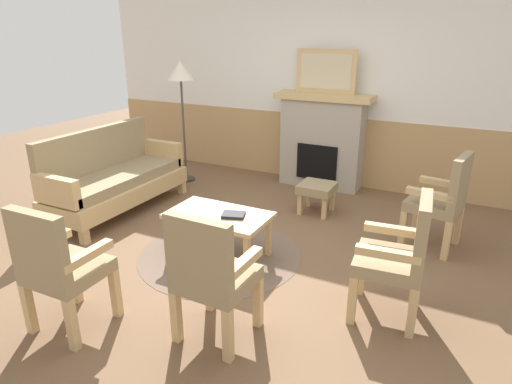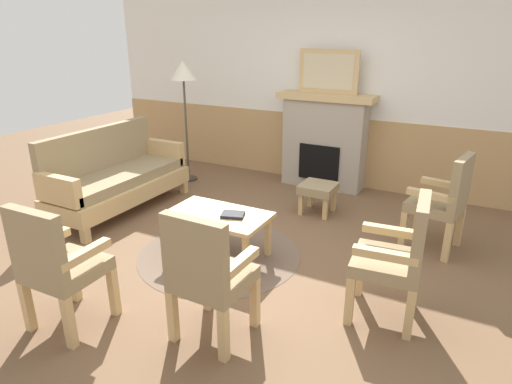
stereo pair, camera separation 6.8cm
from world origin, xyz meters
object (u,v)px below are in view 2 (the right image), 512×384
object	(u,v)px
armchair_near_fireplace	(444,199)
book_on_table	(233,215)
coffee_table	(218,218)
armchair_by_window_left	(398,254)
framed_picture	(328,72)
couch	(116,178)
footstool	(318,190)
armchair_front_center	(56,263)
fireplace	(324,140)
armchair_front_left	(207,272)
floor_lamp_by_couch	(183,78)

from	to	relation	value
armchair_near_fireplace	book_on_table	bearing A→B (deg)	-146.55
coffee_table	armchair_by_window_left	size ratio (longest dim) A/B	0.98
framed_picture	couch	distance (m)	2.99
footstool	armchair_front_center	size ratio (longest dim) A/B	0.41
fireplace	framed_picture	size ratio (longest dim) A/B	1.62
armchair_by_window_left	armchair_front_left	distance (m)	1.38
coffee_table	armchair_front_center	size ratio (longest dim) A/B	0.98
book_on_table	armchair_front_left	bearing A→B (deg)	-67.60
armchair_front_left	armchair_front_center	bearing A→B (deg)	-158.67
coffee_table	floor_lamp_by_couch	xyz separation A→B (m)	(-1.63, 1.73, 1.06)
armchair_front_center	floor_lamp_by_couch	size ratio (longest dim) A/B	0.58
footstool	armchair_front_left	xyz separation A→B (m)	(0.13, -2.52, 0.25)
couch	book_on_table	size ratio (longest dim) A/B	8.71
fireplace	floor_lamp_by_couch	bearing A→B (deg)	-159.50
couch	fireplace	bearing A→B (deg)	46.42
armchair_near_fireplace	couch	bearing A→B (deg)	-168.80
fireplace	coffee_table	world-z (taller)	fireplace
armchair_near_fireplace	armchair_front_center	size ratio (longest dim) A/B	1.00
footstool	armchair_front_left	world-z (taller)	armchair_front_left
coffee_table	armchair_by_window_left	xyz separation A→B (m)	(1.69, -0.22, 0.15)
fireplace	armchair_by_window_left	xyz separation A→B (m)	(1.50, -2.64, -0.11)
armchair_by_window_left	framed_picture	bearing A→B (deg)	119.69
book_on_table	armchair_by_window_left	size ratio (longest dim) A/B	0.21
coffee_table	armchair_front_left	size ratio (longest dim) A/B	0.98
couch	armchair_near_fireplace	size ratio (longest dim) A/B	1.84
armchair_front_left	armchair_by_window_left	bearing A→B (deg)	38.28
armchair_front_left	floor_lamp_by_couch	xyz separation A→B (m)	(-2.24, 2.81, 0.91)
footstool	armchair_front_left	distance (m)	2.54
fireplace	book_on_table	xyz separation A→B (m)	(-0.03, -2.41, -0.20)
armchair_near_fireplace	armchair_front_left	world-z (taller)	same
couch	armchair_front_center	xyz separation A→B (m)	(1.32, -1.89, 0.14)
framed_picture	coffee_table	world-z (taller)	framed_picture
armchair_front_left	floor_lamp_by_couch	bearing A→B (deg)	128.49
couch	armchair_near_fireplace	world-z (taller)	same
fireplace	footstool	size ratio (longest dim) A/B	3.25
armchair_front_left	floor_lamp_by_couch	size ratio (longest dim) A/B	0.58
armchair_by_window_left	armchair_front_center	xyz separation A→B (m)	(-2.08, -1.25, 0.00)
armchair_near_fireplace	armchair_front_center	distance (m)	3.44
armchair_near_fireplace	armchair_front_center	bearing A→B (deg)	-131.01
coffee_table	footstool	size ratio (longest dim) A/B	2.40
fireplace	couch	bearing A→B (deg)	-133.58
fireplace	book_on_table	size ratio (longest dim) A/B	6.29
framed_picture	armchair_front_left	distance (m)	3.66
fireplace	couch	distance (m)	2.77
armchair_near_fireplace	armchair_front_left	bearing A→B (deg)	-119.66
coffee_table	armchair_front_center	distance (m)	1.53
framed_picture	floor_lamp_by_couch	xyz separation A→B (m)	(-1.82, -0.68, -0.11)
couch	coffee_table	xyz separation A→B (m)	(1.71, -0.42, -0.01)
fireplace	floor_lamp_by_couch	distance (m)	2.10
framed_picture	armchair_front_left	world-z (taller)	framed_picture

